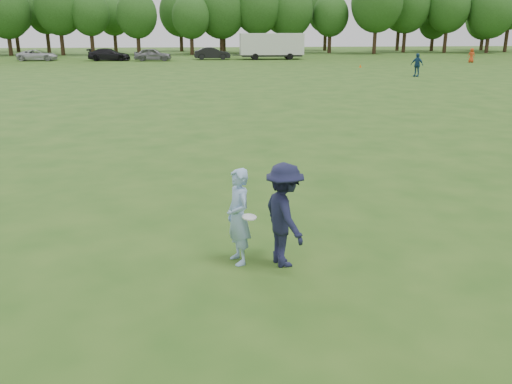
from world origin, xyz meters
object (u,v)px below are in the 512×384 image
player_far_b (417,65)px  player_far_c (471,55)px  thrower (238,217)px  field_cone (360,66)px  car_d (109,55)px  car_e (153,54)px  defender (284,215)px  car_f (212,53)px  cargo_trailer (272,45)px  car_c (38,55)px

player_far_b → player_far_c: 20.90m
thrower → field_cone: size_ratio=6.11×
car_d → car_e: car_e is taller
thrower → defender: defender is taller
car_f → cargo_trailer: (7.54, -0.34, 1.02)m
car_d → cargo_trailer: (20.20, 0.86, 1.04)m
car_c → car_f: 21.42m
car_f → thrower: bearing=177.4°
field_cone → cargo_trailer: bearing=117.9°
player_far_c → field_cone: player_far_c is taller
car_c → car_d: bearing=-97.9°
thrower → car_e: size_ratio=0.41×
car_e → car_f: bearing=-72.9°
car_c → car_e: car_e is taller
player_far_c → cargo_trailer: bearing=-13.3°
thrower → player_far_b: player_far_b is taller
player_far_c → car_d: 43.36m
car_e → car_f: car_e is taller
thrower → cargo_trailer: size_ratio=0.20×
defender → player_far_c: bearing=-45.3°
player_far_c → car_c: (-51.45, 8.35, -0.16)m
thrower → defender: (0.84, -0.17, 0.06)m
player_far_c → defender: bearing=67.8°
car_e → defender: bearing=-171.3°
player_far_b → field_cone: bearing=150.5°
defender → cargo_trailer: size_ratio=0.22×
defender → car_c: size_ratio=0.41×
car_c → car_e: 14.21m
player_far_c → field_cone: size_ratio=5.52×
player_far_c → car_c: player_far_c is taller
thrower → car_e: (-6.57, 59.58, -0.15)m
defender → player_far_c: (29.93, 53.02, -0.15)m
car_f → cargo_trailer: cargo_trailer is taller
player_far_c → player_far_b: bearing=58.7°
car_e → car_d: bearing=83.0°
car_d → car_f: 12.71m
car_d → field_cone: (27.76, -13.43, -0.58)m
defender → player_far_b: (16.91, 36.68, 0.00)m
player_far_c → field_cone: (-14.93, -5.88, -0.68)m
defender → cargo_trailer: 61.88m
car_c → cargo_trailer: cargo_trailer is taller
player_far_b → field_cone: player_far_b is taller
player_far_b → car_c: 45.68m
car_e → field_cone: size_ratio=15.05×
field_cone → car_f: bearing=135.9°
defender → car_e: (-7.41, 59.75, -0.21)m
player_far_b → player_far_c: size_ratio=1.18×
thrower → player_far_b: bearing=135.2°
car_e → thrower: bearing=-172.0°
car_d → player_far_c: bearing=-99.5°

